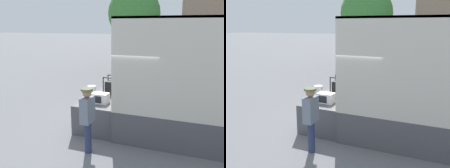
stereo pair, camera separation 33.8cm
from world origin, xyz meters
The scene contains 7 objects.
ground_plane centered at (0.00, 0.00, 0.00)m, with size 160.00×160.00×0.00m, color slate.
tailgate_deck centered at (-0.66, 0.00, 0.46)m, with size 1.31×2.26×0.92m, color #4C4C51.
microwave centered at (-0.63, -0.51, 1.07)m, with size 0.51×0.37×0.31m.
portable_generator centered at (-0.60, 0.59, 1.15)m, with size 0.58×0.48×0.63m.
orange_bucket centered at (-1.13, -0.04, 1.11)m, with size 0.28×0.28×0.38m.
worker_person centered at (-0.38, -1.90, 1.06)m, with size 0.31×0.44×1.73m.
street_tree centered at (-2.31, 8.98, 3.97)m, with size 3.40×3.40×5.70m.
Camera 2 is at (2.64, -7.13, 3.26)m, focal length 40.00 mm.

